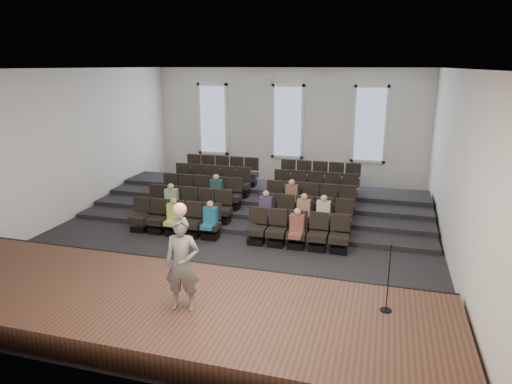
{
  "coord_description": "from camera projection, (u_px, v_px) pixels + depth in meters",
  "views": [
    {
      "loc": [
        4.17,
        -12.7,
        5.09
      ],
      "look_at": [
        0.4,
        0.5,
        1.26
      ],
      "focal_mm": 32.0,
      "sensor_mm": 36.0,
      "label": 1
    }
  ],
  "objects": [
    {
      "name": "seating_rows",
      "position": [
        253.0,
        200.0,
        15.48
      ],
      "size": [
        6.8,
        4.7,
        1.67
      ],
      "color": "black",
      "rests_on": "ground"
    },
    {
      "name": "stage",
      "position": [
        163.0,
        307.0,
        9.44
      ],
      "size": [
        11.8,
        3.6,
        0.5
      ],
      "primitive_type": "cube",
      "color": "#503022",
      "rests_on": "ground"
    },
    {
      "name": "wall_left",
      "position": [
        67.0,
        146.0,
        15.15
      ],
      "size": [
        0.04,
        14.0,
        5.0
      ],
      "primitive_type": "cube",
      "color": "silver",
      "rests_on": "ground"
    },
    {
      "name": "audience",
      "position": [
        249.0,
        207.0,
        14.27
      ],
      "size": [
        5.45,
        2.64,
        1.1
      ],
      "color": "#ADD354",
      "rests_on": "seating_rows"
    },
    {
      "name": "ceiling",
      "position": [
        238.0,
        68.0,
        12.89
      ],
      "size": [
        12.0,
        14.0,
        0.02
      ],
      "primitive_type": "cube",
      "color": "white",
      "rests_on": "ground"
    },
    {
      "name": "wall_front",
      "position": [
        98.0,
        238.0,
        7.06
      ],
      "size": [
        12.0,
        0.04,
        5.0
      ],
      "primitive_type": "cube",
      "color": "silver",
      "rests_on": "ground"
    },
    {
      "name": "ground",
      "position": [
        239.0,
        234.0,
        14.23
      ],
      "size": [
        14.0,
        14.0,
        0.0
      ],
      "primitive_type": "plane",
      "color": "black",
      "rests_on": "ground"
    },
    {
      "name": "speaker",
      "position": [
        182.0,
        264.0,
        8.69
      ],
      "size": [
        0.74,
        0.55,
        1.86
      ],
      "primitive_type": "imported",
      "rotation": [
        0.0,
        0.0,
        0.17
      ],
      "color": "slate",
      "rests_on": "stage"
    },
    {
      "name": "wall_back",
      "position": [
        288.0,
        126.0,
        20.06
      ],
      "size": [
        12.0,
        0.04,
        5.0
      ],
      "primitive_type": "cube",
      "color": "silver",
      "rests_on": "ground"
    },
    {
      "name": "mic_stand",
      "position": [
        387.0,
        292.0,
        8.73
      ],
      "size": [
        0.23,
        0.23,
        1.37
      ],
      "color": "black",
      "rests_on": "stage"
    },
    {
      "name": "stage_lip",
      "position": [
        197.0,
        272.0,
        11.08
      ],
      "size": [
        11.8,
        0.06,
        0.52
      ],
      "primitive_type": "cube",
      "color": "black",
      "rests_on": "ground"
    },
    {
      "name": "wall_right",
      "position": [
        456.0,
        167.0,
        11.97
      ],
      "size": [
        0.04,
        14.0,
        5.0
      ],
      "primitive_type": "cube",
      "color": "silver",
      "rests_on": "ground"
    },
    {
      "name": "risers",
      "position": [
        265.0,
        200.0,
        17.12
      ],
      "size": [
        11.8,
        4.8,
        0.6
      ],
      "color": "black",
      "rests_on": "ground"
    },
    {
      "name": "windows",
      "position": [
        288.0,
        122.0,
        19.95
      ],
      "size": [
        8.44,
        0.1,
        3.24
      ],
      "color": "white",
      "rests_on": "wall_back"
    }
  ]
}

